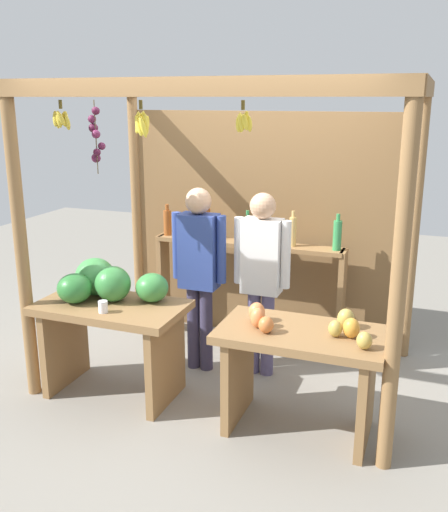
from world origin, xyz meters
name	(u,v)px	position (x,y,z in m)	size (l,w,h in m)	color
ground_plane	(231,372)	(0.00, 0.00, 0.00)	(12.00, 12.00, 0.00)	gray
market_stall	(247,204)	(-0.01, 0.41, 1.41)	(2.86, 1.89, 2.43)	olive
fruit_counter_left	(109,308)	(-0.80, -0.62, 0.70)	(1.15, 0.69, 1.06)	olive
fruit_counter_right	(301,357)	(0.76, -0.67, 0.56)	(1.15, 0.64, 0.90)	olive
bottle_shelf_unit	(248,265)	(-0.08, 0.67, 0.78)	(1.83, 0.22, 1.35)	olive
vendor_man	(199,264)	(-0.28, -0.01, 0.96)	(0.48, 0.22, 1.60)	#36314B
vendor_woman	(262,269)	(0.24, 0.08, 0.94)	(0.48, 0.21, 1.57)	#564E76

